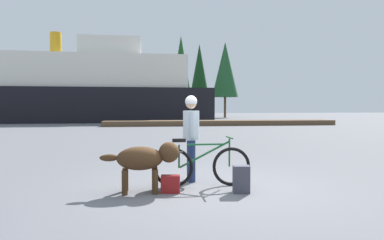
# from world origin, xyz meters

# --- Properties ---
(ground_plane) EXTENTS (160.00, 160.00, 0.00)m
(ground_plane) POSITION_xyz_m (0.00, 0.00, 0.00)
(ground_plane) COLOR slate
(bicycle) EXTENTS (1.80, 0.44, 0.91)m
(bicycle) POSITION_xyz_m (-0.16, 0.11, 0.39)
(bicycle) COLOR black
(bicycle) RESTS_ON ground_plane
(person_cyclist) EXTENTS (0.32, 0.53, 1.69)m
(person_cyclist) POSITION_xyz_m (-0.29, 0.63, 1.02)
(person_cyclist) COLOR navy
(person_cyclist) RESTS_ON ground_plane
(dog) EXTENTS (1.35, 0.48, 0.86)m
(dog) POSITION_xyz_m (-1.19, -0.18, 0.58)
(dog) COLOR #472D19
(dog) RESTS_ON ground_plane
(backpack) EXTENTS (0.31, 0.24, 0.47)m
(backpack) POSITION_xyz_m (0.43, -0.43, 0.23)
(backpack) COLOR #3F3F4C
(backpack) RESTS_ON ground_plane
(handbag_pannier) EXTENTS (0.34, 0.22, 0.30)m
(handbag_pannier) POSITION_xyz_m (-0.77, -0.26, 0.15)
(handbag_pannier) COLOR maroon
(handbag_pannier) RESTS_ON ground_plane
(dock_pier) EXTENTS (18.62, 2.21, 0.40)m
(dock_pier) POSITION_xyz_m (5.04, 21.09, 0.20)
(dock_pier) COLOR brown
(dock_pier) RESTS_ON ground_plane
(ferry_boat) EXTENTS (24.77, 8.23, 8.91)m
(ferry_boat) POSITION_xyz_m (-6.73, 30.08, 3.15)
(ferry_boat) COLOR black
(ferry_boat) RESTS_ON ground_plane
(sailboat_moored) EXTENTS (6.92, 1.94, 8.77)m
(sailboat_moored) POSITION_xyz_m (-1.73, 32.95, 0.51)
(sailboat_moored) COLOR navy
(sailboat_moored) RESTS_ON ground_plane
(pine_tree_far_left) EXTENTS (4.20, 4.20, 9.08)m
(pine_tree_far_left) POSITION_xyz_m (-16.56, 42.90, 5.70)
(pine_tree_far_left) COLOR #4C331E
(pine_tree_far_left) RESTS_ON ground_plane
(pine_tree_center) EXTENTS (3.05, 3.05, 11.54)m
(pine_tree_center) POSITION_xyz_m (4.14, 42.28, 7.05)
(pine_tree_center) COLOR #4C331E
(pine_tree_center) RESTS_ON ground_plane
(pine_tree_far_right) EXTENTS (3.68, 3.68, 10.63)m
(pine_tree_far_right) POSITION_xyz_m (10.30, 41.38, 6.76)
(pine_tree_far_right) COLOR #4C331E
(pine_tree_far_right) RESTS_ON ground_plane
(pine_tree_mid_back) EXTENTS (3.23, 3.23, 11.30)m
(pine_tree_mid_back) POSITION_xyz_m (7.55, 46.94, 6.80)
(pine_tree_mid_back) COLOR #4C331E
(pine_tree_mid_back) RESTS_ON ground_plane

